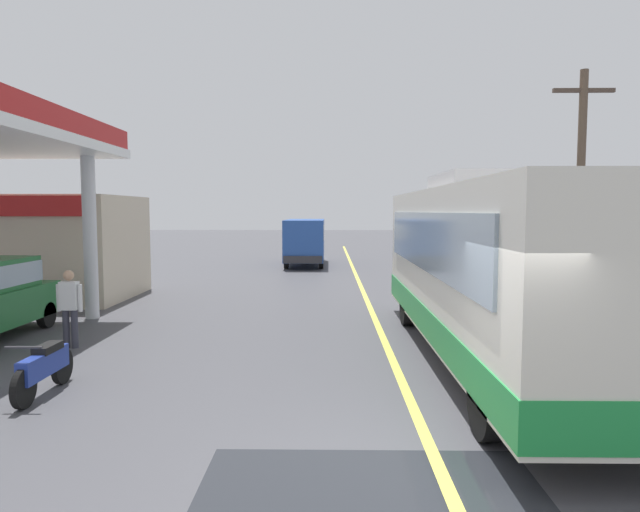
# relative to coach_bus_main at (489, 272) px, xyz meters

# --- Properties ---
(ground) EXTENTS (120.00, 120.00, 0.00)m
(ground) POSITION_rel_coach_bus_main_xyz_m (-1.87, 15.37, -1.72)
(ground) COLOR #424247
(lane_divider_stripe) EXTENTS (0.16, 50.00, 0.01)m
(lane_divider_stripe) POSITION_rel_coach_bus_main_xyz_m (-1.87, 10.37, -1.72)
(lane_divider_stripe) COLOR #D8CC4C
(lane_divider_stripe) RESTS_ON ground
(coach_bus_main) EXTENTS (2.60, 11.04, 3.69)m
(coach_bus_main) POSITION_rel_coach_bus_main_xyz_m (0.00, 0.00, 0.00)
(coach_bus_main) COLOR silver
(coach_bus_main) RESTS_ON ground
(minibus_opposing_lane) EXTENTS (2.04, 6.13, 2.44)m
(minibus_opposing_lane) POSITION_rel_coach_bus_main_xyz_m (-4.38, 19.36, -0.25)
(minibus_opposing_lane) COLOR #264C9E
(minibus_opposing_lane) RESTS_ON ground
(motorcycle_parked_forecourt) EXTENTS (0.55, 1.80, 0.92)m
(motorcycle_parked_forecourt) POSITION_rel_coach_bus_main_xyz_m (-7.61, -2.26, -1.28)
(motorcycle_parked_forecourt) COLOR black
(motorcycle_parked_forecourt) RESTS_ON ground
(pedestrian_near_pump) EXTENTS (0.55, 0.22, 1.66)m
(pedestrian_near_pump) POSITION_rel_coach_bus_main_xyz_m (-8.60, 0.79, -0.79)
(pedestrian_near_pump) COLOR #33333F
(pedestrian_near_pump) RESTS_ON ground
(utility_pole_roadside) EXTENTS (1.80, 0.24, 7.03)m
(utility_pole_roadside) POSITION_rel_coach_bus_main_xyz_m (4.37, 6.04, 1.97)
(utility_pole_roadside) COLOR brown
(utility_pole_roadside) RESTS_ON ground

